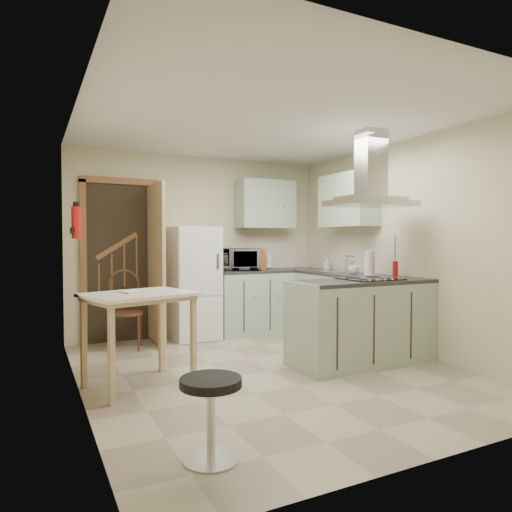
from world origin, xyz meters
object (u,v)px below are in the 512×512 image
fridge (194,283)px  drop_leaf_table (139,340)px  stool (211,419)px  microwave (241,259)px  extractor_hood (371,203)px  bentwood_chair (126,313)px  peninsula (362,321)px

fridge → drop_leaf_table: (-1.10, -1.71, -0.32)m
drop_leaf_table → stool: 1.59m
microwave → drop_leaf_table: bearing=-112.8°
extractor_hood → bentwood_chair: size_ratio=1.03×
microwave → extractor_hood: bearing=-49.9°
fridge → peninsula: bearing=-58.3°
peninsula → microwave: bearing=104.3°
fridge → drop_leaf_table: fridge is taller
bentwood_chair → stool: bearing=-74.9°
drop_leaf_table → fridge: bearing=41.3°
extractor_hood → microwave: 2.21m
fridge → bentwood_chair: fridge is taller
peninsula → microwave: (-0.51, 2.02, 0.61)m
peninsula → stool: (-2.24, -1.31, -0.20)m
microwave → bentwood_chair: bearing=-148.5°
fridge → microwave: size_ratio=2.66×
peninsula → stool: size_ratio=3.07×
bentwood_chair → microwave: 1.77m
fridge → stool: 3.48m
extractor_hood → bentwood_chair: (-2.25, 1.78, -1.28)m
fridge → microwave: fridge is taller
peninsula → bentwood_chair: size_ratio=1.78×
drop_leaf_table → extractor_hood: bearing=-22.4°
peninsula → extractor_hood: bearing=0.0°
peninsula → drop_leaf_table: peninsula is taller
bentwood_chair → stool: 3.10m
stool → microwave: (1.72, 3.33, 0.80)m
fridge → stool: size_ratio=2.97×
peninsula → bentwood_chair: 2.79m
fridge → bentwood_chair: size_ratio=1.72×
peninsula → stool: 2.60m
fridge → bentwood_chair: 1.00m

